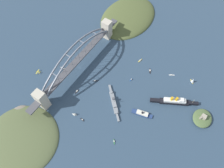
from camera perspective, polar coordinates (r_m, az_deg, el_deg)
The scene contains 20 objects.
ground_plane at distance 422.40m, azimuth -9.07°, elevation 4.59°, with size 1400.00×1400.00×0.00m, color #2D4256.
harbor_arch_bridge at distance 402.93m, azimuth -9.54°, elevation 6.59°, with size 263.72×18.39×61.24m.
headland_west_shore at distance 519.04m, azimuth 4.43°, elevation 18.25°, with size 161.08×115.18×25.34m.
headland_east_shore at distance 385.28m, azimuth -23.75°, elevation -13.54°, with size 120.52×125.16×18.13m.
ocean_liner at distance 389.23m, azimuth 16.86°, elevation -4.62°, with size 46.59×78.76×18.83m.
naval_cruiser at distance 374.94m, azimuth 0.49°, elevation -4.99°, with size 54.36×56.81×16.57m.
harbor_ferry_steamer at distance 370.09m, azimuth 8.36°, elevation -8.10°, with size 16.06×37.94×7.72m.
fort_island_mid_harbor at distance 393.85m, azimuth 23.80°, elevation -8.66°, with size 37.15×31.98×14.26m.
seaplane_taxiing_near_bridge at distance 424.60m, azimuth -13.54°, elevation 4.22°, with size 7.24×10.02×5.13m.
seaplane_second_in_formation at distance 434.02m, azimuth -19.85°, elevation 3.14°, with size 11.30×8.67×4.79m.
small_boat_0 at distance 423.15m, azimuth 21.55°, elevation 0.89°, with size 8.76×9.13×11.72m.
small_boat_1 at distance 401.80m, azimuth 5.36°, elevation 1.23°, with size 7.52×2.67×2.42m.
small_boat_2 at distance 352.17m, azimuth 0.58°, elevation -15.71°, with size 7.76×6.91×1.99m.
small_boat_3 at distance 418.32m, azimuth 10.50°, elevation 3.61°, with size 10.98×7.96×2.20m.
small_boat_4 at distance 370.09m, azimuth -10.34°, elevation -8.19°, with size 5.90×8.60×8.28m.
small_boat_5 at distance 430.27m, azimuth 7.80°, elevation 6.50°, with size 11.12×3.52×2.22m.
small_boat_6 at distance 367.34m, azimuth -8.29°, elevation -9.77°, with size 2.47×8.82×2.44m.
small_boat_7 at distance 392.77m, azimuth -9.73°, elevation -2.02°, with size 11.14×3.15×2.15m.
small_boat_8 at distance 400.14m, azimuth -4.67°, elevation 0.90°, with size 8.18×10.11×1.97m.
small_boat_9 at distance 422.73m, azimuth 16.25°, elevation 2.42°, with size 6.72×10.23×2.21m.
Camera 1 is at (163.38, 187.79, 341.26)m, focal length 32.90 mm.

